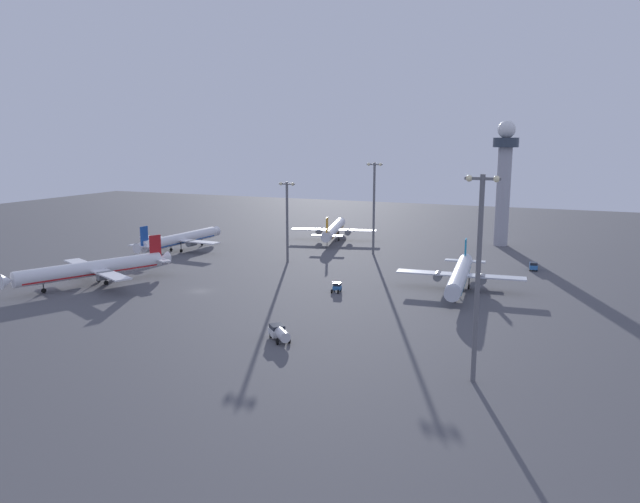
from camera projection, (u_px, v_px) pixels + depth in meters
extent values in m
plane|color=#4C4C51|center=(200.00, 291.00, 136.84)|extent=(416.00, 416.00, 0.00)
cylinder|color=#A8A8B2|center=(503.00, 197.00, 193.50)|extent=(4.40, 4.40, 31.64)
cylinder|color=#2D3847|center=(506.00, 142.00, 190.33)|extent=(8.00, 8.00, 3.00)
sphere|color=silver|center=(507.00, 130.00, 189.59)|extent=(5.60, 5.60, 5.60)
cylinder|color=white|center=(92.00, 269.00, 141.85)|extent=(17.71, 33.13, 3.67)
cone|color=white|center=(7.00, 281.00, 129.54)|extent=(4.13, 3.55, 3.48)
cone|color=white|center=(164.00, 258.00, 154.29)|extent=(4.12, 3.82, 3.30)
cube|color=white|center=(96.00, 269.00, 142.53)|extent=(29.70, 16.29, 0.34)
cube|color=white|center=(157.00, 259.00, 153.03)|extent=(10.62, 6.50, 0.34)
cube|color=red|center=(155.00, 247.00, 152.30)|extent=(1.54, 2.93, 6.27)
cylinder|color=slate|center=(105.00, 275.00, 138.81)|extent=(3.37, 4.04, 2.12)
cylinder|color=slate|center=(87.00, 268.00, 146.49)|extent=(3.37, 4.04, 2.12)
cube|color=red|center=(92.00, 273.00, 142.03)|extent=(16.23, 30.45, 0.35)
cylinder|color=#333338|center=(43.00, 283.00, 134.78)|extent=(0.27, 0.27, 3.42)
cylinder|color=black|center=(44.00, 291.00, 135.09)|extent=(0.79, 1.13, 1.06)
cylinder|color=#333338|center=(106.00, 276.00, 142.23)|extent=(0.27, 0.27, 3.42)
cylinder|color=black|center=(106.00, 283.00, 142.54)|extent=(0.79, 1.13, 1.06)
cylinder|color=#333338|center=(98.00, 273.00, 145.30)|extent=(0.27, 0.27, 3.42)
cylinder|color=black|center=(99.00, 280.00, 145.62)|extent=(0.79, 1.13, 1.06)
cylinder|color=silver|center=(460.00, 275.00, 136.57)|extent=(6.49, 32.79, 3.44)
cone|color=silver|center=(452.00, 293.00, 120.28)|extent=(3.46, 2.47, 3.27)
cone|color=silver|center=(466.00, 260.00, 153.04)|extent=(3.32, 2.82, 3.10)
cube|color=silver|center=(460.00, 275.00, 137.46)|extent=(29.20, 6.33, 0.32)
cube|color=silver|center=(465.00, 261.00, 151.39)|extent=(10.13, 3.10, 0.32)
cube|color=#1984B2|center=(465.00, 250.00, 150.63)|extent=(0.54, 2.91, 5.89)
cylinder|color=slate|center=(482.00, 279.00, 136.09)|extent=(2.29, 3.43, 1.99)
cylinder|color=slate|center=(438.00, 276.00, 139.06)|extent=(2.29, 3.43, 1.99)
cube|color=#1984B2|center=(460.00, 279.00, 136.75)|extent=(5.90, 30.16, 0.33)
cylinder|color=#333338|center=(455.00, 293.00, 127.09)|extent=(0.25, 0.25, 3.22)
cylinder|color=black|center=(455.00, 300.00, 127.39)|extent=(0.45, 1.03, 1.00)
cylinder|color=#333338|center=(469.00, 280.00, 138.40)|extent=(0.25, 0.25, 3.22)
cylinder|color=black|center=(469.00, 287.00, 138.69)|extent=(0.45, 1.03, 1.00)
cylinder|color=#333338|center=(452.00, 279.00, 139.59)|extent=(0.25, 0.25, 3.22)
cylinder|color=black|center=(451.00, 286.00, 139.88)|extent=(0.45, 1.03, 1.00)
cylinder|color=white|center=(181.00, 239.00, 186.20)|extent=(5.79, 32.82, 3.45)
cone|color=white|center=(215.00, 231.00, 201.43)|extent=(3.42, 2.41, 3.27)
cone|color=white|center=(140.00, 248.00, 170.81)|extent=(3.28, 2.76, 3.10)
cube|color=white|center=(179.00, 240.00, 185.44)|extent=(29.21, 5.71, 0.32)
cube|color=white|center=(144.00, 246.00, 172.28)|extent=(10.11, 2.89, 0.32)
cube|color=#19479E|center=(144.00, 237.00, 172.01)|extent=(0.48, 2.91, 5.90)
cylinder|color=slate|center=(166.00, 241.00, 187.79)|extent=(2.23, 3.40, 2.00)
cylinder|color=slate|center=(192.00, 243.00, 183.32)|extent=(2.23, 3.40, 2.00)
cube|color=#19479E|center=(181.00, 242.00, 186.37)|extent=(5.26, 30.19, 0.33)
cylinder|color=#333338|center=(202.00, 239.00, 195.63)|extent=(0.25, 0.25, 3.22)
cylinder|color=black|center=(202.00, 244.00, 195.93)|extent=(0.43, 1.02, 1.00)
cylinder|color=#333338|center=(171.00, 245.00, 185.41)|extent=(0.25, 0.25, 3.22)
cylinder|color=black|center=(171.00, 250.00, 185.70)|extent=(0.43, 1.02, 1.00)
cylinder|color=#333338|center=(181.00, 246.00, 183.61)|extent=(0.25, 0.25, 3.22)
cylinder|color=black|center=(181.00, 251.00, 183.91)|extent=(0.43, 1.02, 1.00)
cylinder|color=white|center=(334.00, 229.00, 206.63)|extent=(11.20, 32.85, 3.48)
cone|color=white|center=(340.00, 222.00, 223.68)|extent=(3.73, 2.92, 3.31)
cone|color=white|center=(326.00, 237.00, 189.39)|extent=(3.65, 3.23, 3.13)
cube|color=white|center=(334.00, 230.00, 205.77)|extent=(29.34, 10.51, 0.32)
cube|color=white|center=(327.00, 236.00, 191.05)|extent=(10.31, 4.52, 0.32)
cube|color=orange|center=(327.00, 227.00, 190.80)|extent=(0.96, 2.91, 5.95)
cylinder|color=slate|center=(319.00, 231.00, 206.69)|extent=(2.74, 3.68, 2.01)
cylinder|color=slate|center=(348.00, 232.00, 205.09)|extent=(2.74, 3.68, 2.01)
cube|color=orange|center=(334.00, 232.00, 206.80)|extent=(10.23, 30.21, 0.33)
cylinder|color=#333338|center=(338.00, 229.00, 217.16)|extent=(0.26, 0.26, 3.25)
cylinder|color=black|center=(338.00, 234.00, 217.46)|extent=(0.59, 1.07, 1.01)
cylinder|color=#333338|center=(327.00, 234.00, 205.02)|extent=(0.26, 0.26, 3.25)
cylinder|color=black|center=(327.00, 239.00, 205.32)|extent=(0.59, 1.07, 1.01)
cylinder|color=#333338|center=(339.00, 235.00, 204.38)|extent=(0.26, 0.26, 3.25)
cylinder|color=black|center=(339.00, 239.00, 204.68)|extent=(0.59, 1.07, 1.01)
cube|color=#3372BF|center=(337.00, 288.00, 136.30)|extent=(1.97, 1.79, 0.90)
cube|color=#1E232D|center=(337.00, 284.00, 136.15)|extent=(1.80, 1.58, 0.70)
cylinder|color=black|center=(334.00, 289.00, 136.80)|extent=(0.40, 0.93, 0.90)
cylinder|color=black|center=(341.00, 290.00, 136.38)|extent=(0.40, 0.93, 0.90)
cylinder|color=black|center=(332.00, 291.00, 134.87)|extent=(0.40, 0.93, 0.90)
cylinder|color=black|center=(338.00, 292.00, 134.45)|extent=(0.40, 0.93, 0.90)
cube|color=white|center=(277.00, 332.00, 104.47)|extent=(3.81, 3.82, 1.20)
cube|color=#1E232D|center=(277.00, 327.00, 104.30)|extent=(3.43, 3.43, 0.70)
cylinder|color=silver|center=(282.00, 334.00, 101.93)|extent=(4.23, 4.26, 1.80)
cylinder|color=black|center=(271.00, 335.00, 104.59)|extent=(0.84, 0.85, 0.90)
cylinder|color=black|center=(282.00, 334.00, 105.34)|extent=(0.84, 0.85, 0.90)
cylinder|color=black|center=(277.00, 342.00, 101.07)|extent=(0.84, 0.85, 0.90)
cylinder|color=black|center=(289.00, 340.00, 101.83)|extent=(0.84, 0.85, 0.90)
cube|color=#3372BF|center=(534.00, 267.00, 157.83)|extent=(2.18, 2.27, 1.10)
cube|color=#1E232D|center=(534.00, 264.00, 157.66)|extent=(2.00, 2.01, 0.70)
cube|color=#3372BF|center=(533.00, 265.00, 159.57)|extent=(2.13, 2.56, 1.40)
cylinder|color=black|center=(537.00, 270.00, 157.40)|extent=(0.38, 0.92, 0.90)
cylinder|color=black|center=(530.00, 269.00, 157.91)|extent=(0.38, 0.92, 0.90)
cylinder|color=black|center=(537.00, 268.00, 159.92)|extent=(0.38, 0.92, 0.90)
cylinder|color=black|center=(530.00, 267.00, 160.43)|extent=(0.38, 0.92, 0.90)
cylinder|color=slate|center=(287.00, 222.00, 167.38)|extent=(0.70, 0.70, 22.60)
cube|color=slate|center=(287.00, 184.00, 165.42)|extent=(4.80, 0.40, 0.40)
sphere|color=#F9EAB2|center=(281.00, 184.00, 166.11)|extent=(0.90, 0.90, 0.90)
sphere|color=#F9EAB2|center=(293.00, 184.00, 164.73)|extent=(0.90, 0.90, 0.90)
cylinder|color=slate|center=(374.00, 209.00, 178.87)|extent=(0.70, 0.70, 27.46)
cube|color=slate|center=(375.00, 164.00, 176.47)|extent=(4.80, 0.40, 0.40)
sphere|color=#F9EAB2|center=(369.00, 164.00, 177.16)|extent=(0.90, 0.90, 0.90)
sphere|color=#F9EAB2|center=(380.00, 164.00, 175.78)|extent=(0.90, 0.90, 0.90)
cylinder|color=slate|center=(478.00, 281.00, 83.11)|extent=(0.70, 0.70, 29.44)
cube|color=slate|center=(483.00, 179.00, 80.52)|extent=(4.80, 0.40, 0.40)
sphere|color=#F9EAB2|center=(469.00, 178.00, 81.21)|extent=(0.90, 0.90, 0.90)
sphere|color=#F9EAB2|center=(497.00, 179.00, 79.83)|extent=(0.90, 0.90, 0.90)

